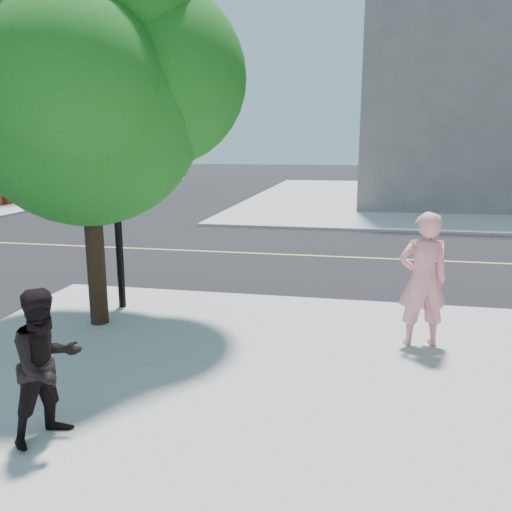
# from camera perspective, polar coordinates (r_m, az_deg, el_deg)

# --- Properties ---
(ground) EXTENTS (140.00, 140.00, 0.00)m
(ground) POSITION_cam_1_polar(r_m,az_deg,el_deg) (11.67, -15.19, -3.83)
(ground) COLOR black
(ground) RESTS_ON ground
(road_ew) EXTENTS (140.00, 9.00, 0.01)m
(road_ew) POSITION_cam_1_polar(r_m,az_deg,el_deg) (15.70, -7.95, 0.60)
(road_ew) COLOR black
(road_ew) RESTS_ON ground
(sidewalk_ne) EXTENTS (29.00, 25.00, 0.12)m
(sidewalk_ne) POSITION_cam_1_polar(r_m,az_deg,el_deg) (32.75, 26.21, 5.60)
(sidewalk_ne) COLOR #A7A7A7
(sidewalk_ne) RESTS_ON ground
(man_on_phone) EXTENTS (0.83, 0.63, 2.06)m
(man_on_phone) POSITION_cam_1_polar(r_m,az_deg,el_deg) (8.17, 17.88, -2.50)
(man_on_phone) COLOR pink
(man_on_phone) RESTS_ON sidewalk_se
(pedestrian) EXTENTS (0.90, 0.98, 1.62)m
(pedestrian) POSITION_cam_1_polar(r_m,az_deg,el_deg) (5.83, -22.05, -11.03)
(pedestrian) COLOR black
(pedestrian) RESTS_ON sidewalk_se
(street_tree) EXTENTS (4.69, 4.26, 6.22)m
(street_tree) POSITION_cam_1_polar(r_m,az_deg,el_deg) (8.95, -17.78, 18.05)
(street_tree) COLOR black
(street_tree) RESTS_ON sidewalk_se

